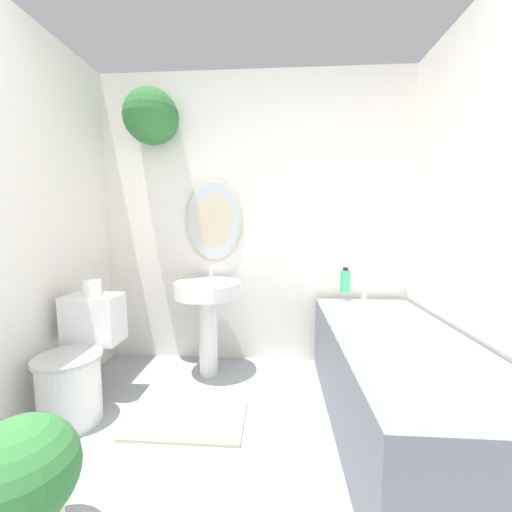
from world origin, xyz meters
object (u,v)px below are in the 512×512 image
Objects in this scene: pedestal_sink at (208,304)px; potted_plant at (22,483)px; toilet at (78,364)px; bathtub at (398,381)px; toilet_paper_roll at (92,288)px; shampoo_bottle at (345,281)px.

pedestal_sink reaches higher than potted_plant.
potted_plant is at bearing -67.62° from toilet.
potted_plant is at bearing -152.89° from bathtub.
toilet_paper_roll reaches higher than bathtub.
toilet is at bearing -140.86° from pedestal_sink.
toilet_paper_roll is (0.00, 0.19, 0.44)m from toilet.
shampoo_bottle is at bearing 47.58° from potted_plant.
pedestal_sink is 0.50× the size of bathtub.
shampoo_bottle is (1.07, 0.15, 0.17)m from pedestal_sink.
pedestal_sink is 1.46m from potted_plant.
pedestal_sink is at bearing 39.14° from toilet.
toilet_paper_roll is at bearing -163.34° from shampoo_bottle.
toilet is 1.36× the size of potted_plant.
shampoo_bottle reaches higher than bathtub.
shampoo_bottle reaches higher than toilet_paper_roll.
toilet is 3.66× the size of shampoo_bottle.
pedestal_sink is 1.09m from shampoo_bottle.
shampoo_bottle reaches higher than potted_plant.
pedestal_sink is (0.69, 0.56, 0.24)m from toilet.
bathtub is (1.22, -0.60, -0.27)m from pedestal_sink.
shampoo_bottle is (1.76, 0.71, 0.41)m from toilet.
pedestal_sink reaches higher than bathtub.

